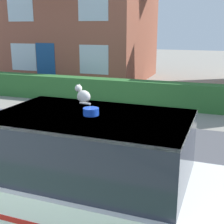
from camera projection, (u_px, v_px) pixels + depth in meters
The scene contains 5 objects.
road_strip at pixel (68, 166), 6.52m from camera, with size 28.00×6.92×0.01m, color #4C4C51.
garden_hedge at pixel (165, 95), 11.13m from camera, with size 15.50×0.61×0.94m, color #2D662D.
police_car at pixel (75, 179), 4.23m from camera, with size 4.54×1.74×1.84m.
cat at pixel (83, 95), 4.13m from camera, with size 0.26×0.19×0.25m.
house_left at pixel (84, 6), 16.80m from camera, with size 7.09×6.65×7.63m.
Camera 1 is at (2.91, -1.09, 2.83)m, focal length 50.00 mm.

